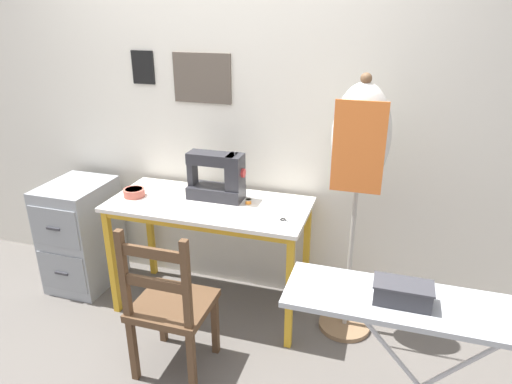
{
  "coord_description": "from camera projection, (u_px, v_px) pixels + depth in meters",
  "views": [
    {
      "loc": [
        1.04,
        -2.1,
        1.88
      ],
      "look_at": [
        0.32,
        0.26,
        0.88
      ],
      "focal_mm": 32.0,
      "sensor_mm": 36.0,
      "label": 1
    }
  ],
  "objects": [
    {
      "name": "wall_back",
      "position": [
        226.0,
        108.0,
        2.94
      ],
      "size": [
        10.0,
        0.07,
        2.55
      ],
      "color": "silver",
      "rests_on": "ground_plane"
    },
    {
      "name": "thread_spool_near_machine",
      "position": [
        248.0,
        202.0,
        2.8
      ],
      "size": [
        0.04,
        0.04,
        0.03
      ],
      "color": "orange",
      "rests_on": "sewing_table"
    },
    {
      "name": "ground_plane",
      "position": [
        196.0,
        331.0,
        2.85
      ],
      "size": [
        14.0,
        14.0,
        0.0
      ],
      "primitive_type": "plane",
      "color": "#5B5651"
    },
    {
      "name": "sewing_machine",
      "position": [
        219.0,
        178.0,
        2.83
      ],
      "size": [
        0.36,
        0.16,
        0.32
      ],
      "color": "#28282D",
      "rests_on": "sewing_table"
    },
    {
      "name": "sewing_table",
      "position": [
        208.0,
        217.0,
        2.84
      ],
      "size": [
        1.24,
        0.57,
        0.76
      ],
      "color": "silver",
      "rests_on": "ground_plane"
    },
    {
      "name": "wooden_chair",
      "position": [
        170.0,
        306.0,
        2.41
      ],
      "size": [
        0.4,
        0.38,
        0.9
      ],
      "color": "#513823",
      "rests_on": "ground_plane"
    },
    {
      "name": "storage_box",
      "position": [
        403.0,
        293.0,
        1.77
      ],
      "size": [
        0.23,
        0.12,
        0.09
      ],
      "color": "#333338",
      "rests_on": "ironing_board"
    },
    {
      "name": "ironing_board",
      "position": [
        433.0,
        315.0,
        1.78
      ],
      "size": [
        1.17,
        0.32,
        0.82
      ],
      "color": "#ADB2B7",
      "rests_on": "ground_plane"
    },
    {
      "name": "filing_cabinet",
      "position": [
        81.0,
        235.0,
        3.23
      ],
      "size": [
        0.39,
        0.5,
        0.76
      ],
      "color": "#93999E",
      "rests_on": "ground_plane"
    },
    {
      "name": "dress_form",
      "position": [
        360.0,
        153.0,
        2.46
      ],
      "size": [
        0.32,
        0.32,
        1.57
      ],
      "color": "#846647",
      "rests_on": "ground_plane"
    },
    {
      "name": "scissors",
      "position": [
        286.0,
        221.0,
        2.57
      ],
      "size": [
        0.12,
        0.1,
        0.01
      ],
      "color": "silver",
      "rests_on": "sewing_table"
    },
    {
      "name": "fabric_bowl",
      "position": [
        134.0,
        192.0,
        2.91
      ],
      "size": [
        0.14,
        0.14,
        0.05
      ],
      "color": "#B25647",
      "rests_on": "sewing_table"
    }
  ]
}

